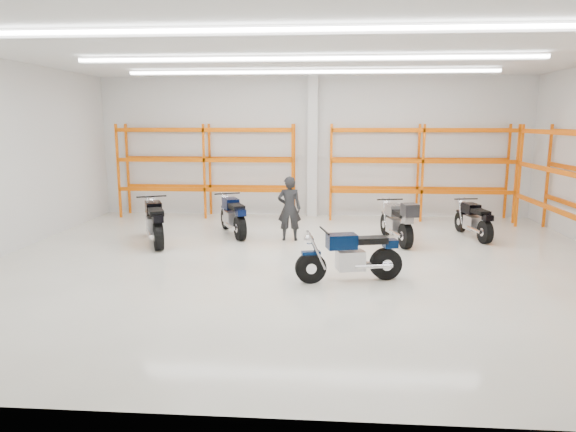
# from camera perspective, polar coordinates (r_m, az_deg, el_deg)

# --- Properties ---
(ground) EXTENTS (14.00, 14.00, 0.00)m
(ground) POSITION_cam_1_polar(r_m,az_deg,el_deg) (11.32, 1.84, -5.30)
(ground) COLOR beige
(ground) RESTS_ON ground
(room_shell) EXTENTS (14.02, 12.02, 4.51)m
(room_shell) POSITION_cam_1_polar(r_m,az_deg,el_deg) (10.92, 1.95, 11.54)
(room_shell) COLOR silver
(room_shell) RESTS_ON ground
(motorcycle_main) EXTENTS (2.10, 0.81, 1.04)m
(motorcycle_main) POSITION_cam_1_polar(r_m,az_deg,el_deg) (10.07, 7.34, -4.51)
(motorcycle_main) COLOR black
(motorcycle_main) RESTS_ON ground
(motorcycle_back_a) EXTENTS (1.15, 2.20, 1.15)m
(motorcycle_back_a) POSITION_cam_1_polar(r_m,az_deg,el_deg) (13.45, -14.57, -0.76)
(motorcycle_back_a) COLOR black
(motorcycle_back_a) RESTS_ON ground
(motorcycle_back_b) EXTENTS (1.12, 2.07, 1.09)m
(motorcycle_back_b) POSITION_cam_1_polar(r_m,az_deg,el_deg) (14.10, -6.11, -0.09)
(motorcycle_back_b) COLOR black
(motorcycle_back_b) RESTS_ON ground
(motorcycle_back_c) EXTENTS (0.86, 2.21, 1.14)m
(motorcycle_back_c) POSITION_cam_1_polar(r_m,az_deg,el_deg) (13.36, 12.13, -0.68)
(motorcycle_back_c) COLOR black
(motorcycle_back_c) RESTS_ON ground
(motorcycle_back_d) EXTENTS (0.69, 2.01, 0.99)m
(motorcycle_back_d) POSITION_cam_1_polar(r_m,az_deg,el_deg) (14.53, 19.98, -0.53)
(motorcycle_back_d) COLOR black
(motorcycle_back_d) RESTS_ON ground
(standing_man) EXTENTS (0.63, 0.42, 1.69)m
(standing_man) POSITION_cam_1_polar(r_m,az_deg,el_deg) (13.34, 0.15, 0.84)
(standing_man) COLOR black
(standing_man) RESTS_ON ground
(structural_column) EXTENTS (0.32, 0.32, 4.50)m
(structural_column) POSITION_cam_1_polar(r_m,az_deg,el_deg) (16.73, 2.74, 7.63)
(structural_column) COLOR white
(structural_column) RESTS_ON ground
(pallet_racking_back_left) EXTENTS (5.67, 0.87, 3.00)m
(pallet_racking_back_left) POSITION_cam_1_polar(r_m,az_deg,el_deg) (16.86, -8.99, 5.95)
(pallet_racking_back_left) COLOR #D75902
(pallet_racking_back_left) RESTS_ON ground
(pallet_racking_back_right) EXTENTS (5.67, 0.87, 3.00)m
(pallet_racking_back_right) POSITION_cam_1_polar(r_m,az_deg,el_deg) (16.68, 14.51, 5.70)
(pallet_racking_back_right) COLOR #D75902
(pallet_racking_back_right) RESTS_ON ground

